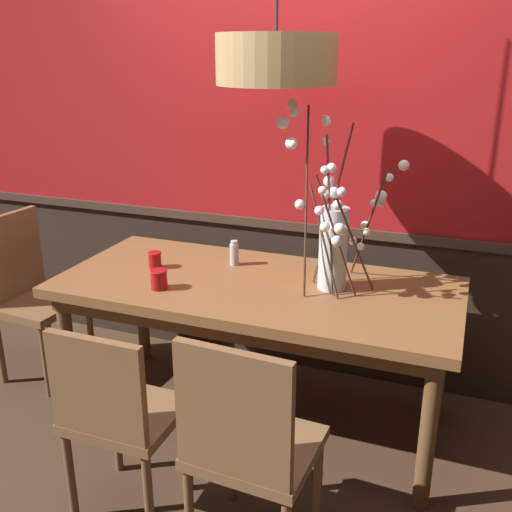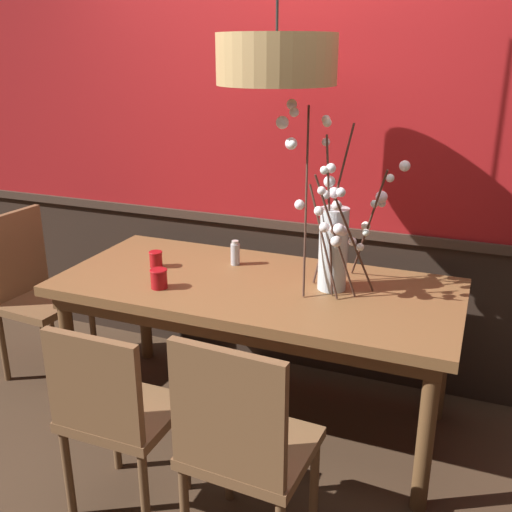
# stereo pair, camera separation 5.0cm
# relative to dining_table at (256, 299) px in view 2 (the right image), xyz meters

# --- Properties ---
(ground_plane) EXTENTS (24.00, 24.00, 0.00)m
(ground_plane) POSITION_rel_dining_table_xyz_m (0.00, 0.00, -0.68)
(ground_plane) COLOR #422D1E
(back_wall) EXTENTS (4.61, 0.14, 2.74)m
(back_wall) POSITION_rel_dining_table_xyz_m (0.00, 0.65, 0.68)
(back_wall) COLOR #2D2119
(back_wall) RESTS_ON ground
(dining_table) EXTENTS (1.94, 0.88, 0.76)m
(dining_table) POSITION_rel_dining_table_xyz_m (0.00, 0.00, 0.00)
(dining_table) COLOR brown
(dining_table) RESTS_ON ground
(chair_near_side_left) EXTENTS (0.42, 0.39, 0.87)m
(chair_near_side_left) POSITION_rel_dining_table_xyz_m (-0.26, -0.84, -0.18)
(chair_near_side_left) COLOR brown
(chair_near_side_left) RESTS_ON ground
(chair_near_side_right) EXTENTS (0.46, 0.44, 0.94)m
(chair_near_side_right) POSITION_rel_dining_table_xyz_m (0.29, -0.86, -0.16)
(chair_near_side_right) COLOR brown
(chair_near_side_right) RESTS_ON ground
(chair_far_side_right) EXTENTS (0.42, 0.41, 0.93)m
(chair_far_side_right) POSITION_rel_dining_table_xyz_m (0.26, 0.88, -0.16)
(chair_far_side_right) COLOR brown
(chair_far_side_right) RESTS_ON ground
(chair_head_west_end) EXTENTS (0.43, 0.46, 0.97)m
(chair_head_west_end) POSITION_rel_dining_table_xyz_m (-1.38, -0.02, -0.14)
(chair_head_west_end) COLOR brown
(chair_head_west_end) RESTS_ON ground
(vase_with_blossoms) EXTENTS (0.54, 0.47, 0.87)m
(vase_with_blossoms) POSITION_rel_dining_table_xyz_m (0.36, 0.06, 0.35)
(vase_with_blossoms) COLOR silver
(vase_with_blossoms) RESTS_ON dining_table
(candle_holder_nearer_center) EXTENTS (0.07, 0.07, 0.08)m
(candle_holder_nearer_center) POSITION_rel_dining_table_xyz_m (-0.56, 0.01, 0.13)
(candle_holder_nearer_center) COLOR #9E0F14
(candle_holder_nearer_center) RESTS_ON dining_table
(candle_holder_nearer_edge) EXTENTS (0.08, 0.08, 0.09)m
(candle_holder_nearer_edge) POSITION_rel_dining_table_xyz_m (-0.40, -0.23, 0.13)
(candle_holder_nearer_edge) COLOR #9E0F14
(candle_holder_nearer_edge) RESTS_ON dining_table
(condiment_bottle) EXTENTS (0.05, 0.05, 0.13)m
(condiment_bottle) POSITION_rel_dining_table_xyz_m (-0.20, 0.20, 0.15)
(condiment_bottle) COLOR #ADADB2
(condiment_bottle) RESTS_ON dining_table
(pendant_lamp) EXTENTS (0.53, 0.53, 1.06)m
(pendant_lamp) POSITION_rel_dining_table_xyz_m (0.07, 0.07, 1.11)
(pendant_lamp) COLOR tan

